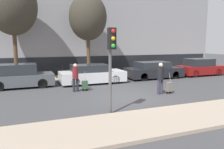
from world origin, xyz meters
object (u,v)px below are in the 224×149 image
Objects in this scene: parked_car_0 at (20,77)px; parked_car_3 at (200,68)px; pedestrian_left at (75,76)px; parked_car_1 at (92,74)px; trolley_right at (169,87)px; bare_tree_near_crossing at (88,17)px; traffic_light at (111,53)px; pedestrian_right at (160,76)px; parked_car_2 at (154,70)px; parked_bicycle at (65,73)px; trolley_left at (85,85)px; bare_tree_down_street at (13,6)px.

parked_car_0 reaches higher than parked_car_3.
parked_car_1 is at bearing -127.76° from pedestrian_left.
bare_tree_near_crossing is (-2.59, 7.30, 4.43)m from trolley_right.
traffic_light reaches higher than trolley_right.
bare_tree_near_crossing is (2.14, 4.94, 3.88)m from pedestrian_left.
pedestrian_left is at bearing -25.85° from pedestrian_right.
parked_car_2 is 6.71m from bare_tree_near_crossing.
pedestrian_left is 0.25× the size of bare_tree_near_crossing.
traffic_light is at bearing -88.61° from parked_bicycle.
trolley_right is at bearing 27.38° from traffic_light.
pedestrian_left reaches higher than parked_car_0.
parked_car_2 is (9.79, 0.03, -0.06)m from parked_car_0.
parked_car_3 is (4.63, -0.06, 0.05)m from parked_car_2.
pedestrian_right is at bearing -60.82° from parked_bicycle.
parked_car_0 is at bearing -41.61° from pedestrian_left.
parked_car_0 is 0.87× the size of parked_car_2.
trolley_left is 5.05m from traffic_light.
parked_car_3 is at bearing -143.20° from pedestrian_right.
parked_car_3 is (9.82, 0.24, 0.05)m from parked_car_1.
parked_car_2 is at bearing -19.05° from parked_bicycle.
bare_tree_near_crossing is (5.12, 2.44, 4.11)m from parked_car_0.
traffic_light reaches higher than parked_car_2.
traffic_light reaches higher than pedestrian_left.
parked_bicycle is 4.73m from bare_tree_near_crossing.
parked_car_0 is 0.54× the size of bare_tree_down_street.
pedestrian_right is (4.18, -2.33, 0.06)m from pedestrian_left.
bare_tree_near_crossing is at bearing 72.10° from trolley_left.
traffic_light is (-3.76, -2.26, 1.42)m from pedestrian_right.
bare_tree_near_crossing is (1.71, 9.53, 2.39)m from traffic_light.
pedestrian_left is 4.79m from pedestrian_right.
pedestrian_right is (-2.62, -4.85, 0.36)m from parked_car_2.
parked_car_1 is 2.94m from parked_bicycle.
parked_car_2 is 7.26m from pedestrian_left.
pedestrian_left is at bearing -167.86° from parked_car_3.
traffic_light reaches higher than parked_car_0.
traffic_light is 10.59m from bare_tree_down_street.
parked_car_1 is 7.15m from traffic_light.
parked_bicycle is (-4.53, 7.17, 0.12)m from trolley_right.
parked_car_2 is at bearing 48.11° from traffic_light.
bare_tree_down_street reaches higher than traffic_light.
parked_car_2 is 2.56× the size of parked_bicycle.
trolley_left is at bearing 88.48° from traffic_light.
parked_car_0 is 2.27× the size of pedestrian_right.
traffic_light is (-6.38, -7.12, 1.78)m from parked_car_2.
parked_car_1 is 1.33× the size of traffic_light.
trolley_left is at bearing -51.78° from bare_tree_down_street.
parked_car_3 is 0.61× the size of bare_tree_near_crossing.
pedestrian_right is 0.52× the size of traffic_light.
parked_car_3 is at bearing -11.76° from parked_bicycle.
bare_tree_down_street reaches higher than bare_tree_near_crossing.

